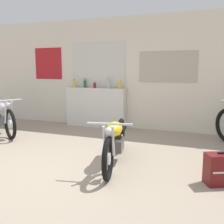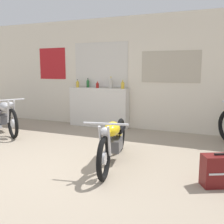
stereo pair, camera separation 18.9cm
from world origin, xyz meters
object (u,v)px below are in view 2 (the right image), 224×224
bottle_center (97,85)px  motorcycle_yellow (113,140)px  bottle_rightmost (123,85)px  motorcycle_silver (4,115)px  bottle_left_center (88,83)px  hard_case_darkred (219,171)px  bottle_leftmost (78,84)px  bottle_right_center (111,83)px

bottle_center → motorcycle_yellow: (1.42, -2.36, -0.71)m
motorcycle_yellow → bottle_center: bearing=121.1°
bottle_rightmost → motorcycle_silver: bearing=-150.3°
bottle_left_center → bottle_center: (0.33, -0.10, -0.03)m
bottle_center → bottle_rightmost: (0.70, -0.00, 0.02)m
bottle_left_center → hard_case_darkred: bearing=-39.0°
bottle_leftmost → bottle_center: (0.60, -0.01, -0.02)m
bottle_left_center → bottle_rightmost: 1.03m
bottle_leftmost → hard_case_darkred: bearing=-36.0°
bottle_rightmost → hard_case_darkred: size_ratio=0.43×
bottle_left_center → bottle_center: size_ratio=1.44×
bottle_leftmost → motorcycle_yellow: size_ratio=0.11×
bottle_center → hard_case_darkred: bottle_center is taller
bottle_left_center → bottle_center: bearing=-16.1°
motorcycle_silver → hard_case_darkred: (4.81, -1.18, -0.21)m
bottle_leftmost → motorcycle_silver: bearing=-129.8°
motorcycle_yellow → bottle_left_center: bearing=125.5°
bottle_center → hard_case_darkred: size_ratio=0.34×
bottle_leftmost → bottle_center: 0.60m
bottle_center → motorcycle_silver: size_ratio=0.09×
bottle_rightmost → motorcycle_yellow: 2.57m
motorcycle_yellow → motorcycle_silver: motorcycle_silver is taller
motorcycle_yellow → motorcycle_silver: size_ratio=1.06×
bottle_leftmost → bottle_rightmost: bottle_rightmost is taller
bottle_leftmost → bottle_left_center: size_ratio=0.87×
bottle_right_center → bottle_rightmost: 0.33m
bottle_right_center → hard_case_darkred: bearing=-44.9°
bottle_leftmost → bottle_rightmost: size_ratio=0.99×
bottle_rightmost → bottle_right_center: bearing=176.0°
motorcycle_yellow → bottle_right_center: bearing=113.8°
bottle_left_center → bottle_center: 0.34m
bottle_center → bottle_rightmost: bottle_rightmost is taller
bottle_leftmost → bottle_rightmost: (1.30, -0.02, 0.00)m
hard_case_darkred → motorcycle_yellow: bearing=171.1°
bottle_center → bottle_right_center: (0.37, 0.02, 0.06)m
bottle_left_center → motorcycle_silver: bottle_left_center is taller
motorcycle_silver → bottle_left_center: bearing=45.9°
bottle_leftmost → hard_case_darkred: (3.61, -2.62, -0.91)m
bottle_left_center → motorcycle_yellow: size_ratio=0.13×
bottle_rightmost → motorcycle_silver: (-2.50, -1.43, -0.70)m
bottle_left_center → motorcycle_yellow: bottle_left_center is taller
motorcycle_silver → bottle_right_center: bearing=33.7°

